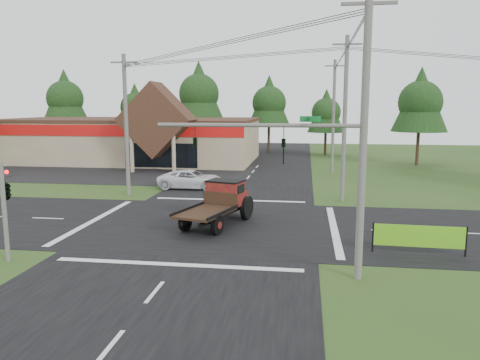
# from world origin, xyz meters

# --- Properties ---
(ground) EXTENTS (120.00, 120.00, 0.00)m
(ground) POSITION_xyz_m (0.00, 0.00, 0.00)
(ground) COLOR #264819
(ground) RESTS_ON ground
(road_ns) EXTENTS (12.00, 120.00, 0.02)m
(road_ns) POSITION_xyz_m (0.00, 0.00, 0.01)
(road_ns) COLOR black
(road_ns) RESTS_ON ground
(road_ew) EXTENTS (120.00, 12.00, 0.02)m
(road_ew) POSITION_xyz_m (0.00, 0.00, 0.01)
(road_ew) COLOR black
(road_ew) RESTS_ON ground
(parking_apron) EXTENTS (28.00, 14.00, 0.02)m
(parking_apron) POSITION_xyz_m (-14.00, 19.00, 0.01)
(parking_apron) COLOR black
(parking_apron) RESTS_ON ground
(cvs_building) EXTENTS (30.40, 18.20, 9.19)m
(cvs_building) POSITION_xyz_m (-15.70, 29.57, 2.78)
(cvs_building) COLOR tan
(cvs_building) RESTS_ON ground
(traffic_signal_mast) EXTENTS (8.12, 0.24, 7.00)m
(traffic_signal_mast) POSITION_xyz_m (5.82, -7.50, 4.43)
(traffic_signal_mast) COLOR #595651
(traffic_signal_mast) RESTS_ON ground
(traffic_signal_corner) EXTENTS (0.53, 2.48, 4.40)m
(traffic_signal_corner) POSITION_xyz_m (-7.50, -7.32, 3.52)
(traffic_signal_corner) COLOR #595651
(traffic_signal_corner) RESTS_ON ground
(utility_pole_nr) EXTENTS (2.00, 0.30, 11.00)m
(utility_pole_nr) POSITION_xyz_m (7.50, -7.50, 5.64)
(utility_pole_nr) COLOR #595651
(utility_pole_nr) RESTS_ON ground
(utility_pole_nw) EXTENTS (2.00, 0.30, 10.50)m
(utility_pole_nw) POSITION_xyz_m (-8.00, 8.00, 5.39)
(utility_pole_nw) COLOR #595651
(utility_pole_nw) RESTS_ON ground
(utility_pole_ne) EXTENTS (2.00, 0.30, 11.50)m
(utility_pole_ne) POSITION_xyz_m (8.00, 8.00, 5.89)
(utility_pole_ne) COLOR #595651
(utility_pole_ne) RESTS_ON ground
(utility_pole_n) EXTENTS (2.00, 0.30, 11.20)m
(utility_pole_n) POSITION_xyz_m (8.00, 22.00, 5.74)
(utility_pole_n) COLOR #595651
(utility_pole_n) RESTS_ON ground
(tree_row_a) EXTENTS (6.72, 6.72, 12.12)m
(tree_row_a) POSITION_xyz_m (-30.00, 40.00, 8.05)
(tree_row_a) COLOR #332316
(tree_row_a) RESTS_ON ground
(tree_row_b) EXTENTS (5.60, 5.60, 10.10)m
(tree_row_b) POSITION_xyz_m (-20.00, 42.00, 6.70)
(tree_row_b) COLOR #332316
(tree_row_b) RESTS_ON ground
(tree_row_c) EXTENTS (7.28, 7.28, 13.13)m
(tree_row_c) POSITION_xyz_m (-10.00, 41.00, 8.72)
(tree_row_c) COLOR #332316
(tree_row_c) RESTS_ON ground
(tree_row_d) EXTENTS (6.16, 6.16, 11.11)m
(tree_row_d) POSITION_xyz_m (0.00, 42.00, 7.38)
(tree_row_d) COLOR #332316
(tree_row_d) RESTS_ON ground
(tree_row_e) EXTENTS (5.04, 5.04, 9.09)m
(tree_row_e) POSITION_xyz_m (8.00, 40.00, 6.03)
(tree_row_e) COLOR #332316
(tree_row_e) RESTS_ON ground
(tree_side_ne) EXTENTS (6.16, 6.16, 11.11)m
(tree_side_ne) POSITION_xyz_m (18.00, 30.00, 7.38)
(tree_side_ne) COLOR #332316
(tree_side_ne) RESTS_ON ground
(antique_flatbed_truck) EXTENTS (3.91, 6.38, 2.50)m
(antique_flatbed_truck) POSITION_xyz_m (0.40, -0.19, 1.25)
(antique_flatbed_truck) COLOR #550C15
(antique_flatbed_truck) RESTS_ON ground
(roadside_banner) EXTENTS (4.16, 0.29, 1.42)m
(roadside_banner) POSITION_xyz_m (10.56, -4.03, 0.71)
(roadside_banner) COLOR #5DB017
(roadside_banner) RESTS_ON ground
(white_pickup) EXTENTS (5.52, 2.62, 1.52)m
(white_pickup) POSITION_xyz_m (-3.90, 11.43, 0.76)
(white_pickup) COLOR white
(white_pickup) RESTS_ON ground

